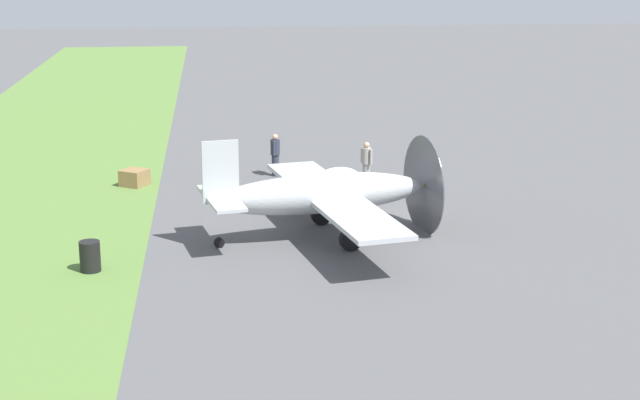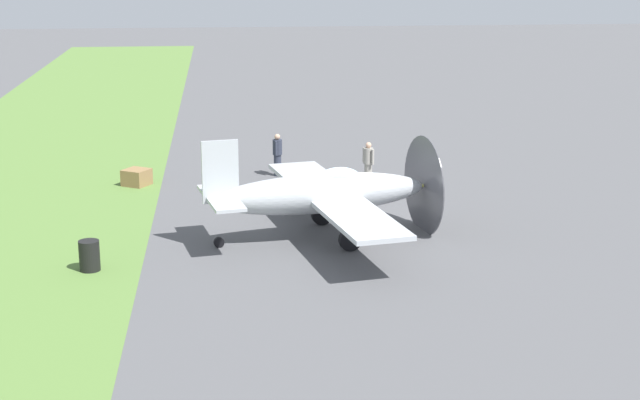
% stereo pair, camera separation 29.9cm
% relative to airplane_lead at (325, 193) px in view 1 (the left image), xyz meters
% --- Properties ---
extents(ground_plane, '(160.00, 160.00, 0.00)m').
position_rel_airplane_lead_xyz_m(ground_plane, '(-0.75, 0.78, -1.49)').
color(ground_plane, '#515154').
extents(airplane_lead, '(10.03, 8.00, 3.55)m').
position_rel_airplane_lead_xyz_m(airplane_lead, '(0.00, 0.00, 0.00)').
color(airplane_lead, '#B2B7BC').
rests_on(airplane_lead, ground).
extents(ground_crew_chief, '(0.55, 0.39, 1.73)m').
position_rel_airplane_lead_xyz_m(ground_crew_chief, '(-6.74, 2.41, -0.57)').
color(ground_crew_chief, '#9E998E').
rests_on(ground_crew_chief, ground).
extents(ground_crew_mechanic, '(0.61, 0.38, 1.73)m').
position_rel_airplane_lead_xyz_m(ground_crew_mechanic, '(-8.77, -1.00, -0.57)').
color(ground_crew_mechanic, '#2D3342').
rests_on(ground_crew_mechanic, ground).
extents(fuel_drum, '(0.60, 0.60, 0.90)m').
position_rel_airplane_lead_xyz_m(fuel_drum, '(2.50, -7.11, -1.04)').
color(fuel_drum, black).
rests_on(fuel_drum, ground).
extents(supply_crate, '(1.24, 1.24, 0.64)m').
position_rel_airplane_lead_xyz_m(supply_crate, '(-7.71, -6.58, -1.17)').
color(supply_crate, olive).
rests_on(supply_crate, ground).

